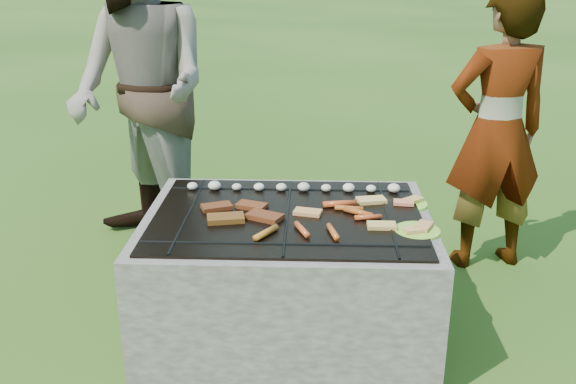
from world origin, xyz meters
The scene contains 10 objects.
lawn centered at (0.00, 0.00, 0.00)m, with size 60.00×60.00×0.00m, color #214411.
fire_pit centered at (0.00, 0.00, 0.28)m, with size 1.30×1.00×0.62m.
mushrooms centered at (0.03, 0.30, 0.63)m, with size 1.06×0.06×0.04m.
pork_slabs centered at (-0.21, -0.02, 0.62)m, with size 0.40×0.28×0.02m.
sausages centered at (0.19, -0.07, 0.63)m, with size 0.55×0.44×0.03m.
bread_on_grate centered at (0.31, 0.03, 0.62)m, with size 0.45×0.39×0.02m.
plate_far centered at (0.56, 0.16, 0.61)m, with size 0.21×0.21×0.03m.
plate_near centered at (0.56, -0.15, 0.61)m, with size 0.24×0.24×0.03m.
cook centered at (1.12, 0.79, 0.80)m, with size 0.58×0.38×1.59m, color gray.
bystander centered at (-0.88, 0.90, 0.98)m, with size 0.95×0.74×1.96m, color gray.
Camera 1 is at (0.11, -2.68, 1.72)m, focal length 40.00 mm.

